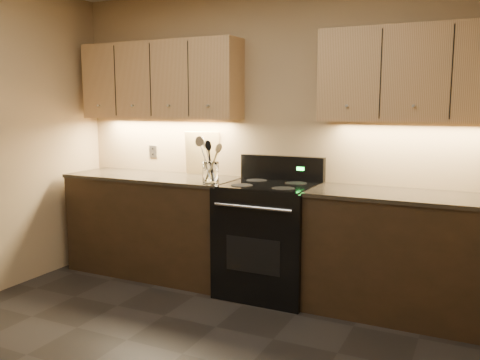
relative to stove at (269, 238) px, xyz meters
The scene contains 13 objects.
wall_back 0.88m from the stove, 104.10° to the left, with size 4.00×0.04×2.60m, color tan.
counter_left 1.18m from the stove, behind, with size 1.62×0.62×0.93m.
counter_right 1.10m from the stove, ahead, with size 1.46×0.62×0.93m.
stove is the anchor object (origin of this frame).
upper_cab_left 1.78m from the stove, behind, with size 1.60×0.30×0.70m, color tan.
upper_cab_right 1.73m from the stove, ahead, with size 1.44×0.30×0.70m, color tan.
outlet_plate 1.55m from the stove, 167.24° to the left, with size 0.09×0.01×0.12m, color #B2B5BA.
utensil_crock 0.74m from the stove, 169.00° to the right, with size 0.18×0.18×0.17m.
cutting_board 1.06m from the stove, 160.72° to the left, with size 0.32×0.02×0.41m, color #DEBA77.
wooden_spoon 0.83m from the stove, 168.22° to the right, with size 0.06×0.06×0.32m, color #DEBA77, non-canonical shape.
black_spoon 0.81m from the stove, behind, with size 0.06×0.06×0.33m, color black, non-canonical shape.
steel_spatula 0.81m from the stove, 169.09° to the right, with size 0.08×0.08×0.36m, color silver, non-canonical shape.
steel_skimmer 0.82m from the stove, 166.08° to the right, with size 0.09×0.09×0.38m, color silver, non-canonical shape.
Camera 1 is at (1.66, -2.14, 1.58)m, focal length 38.00 mm.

